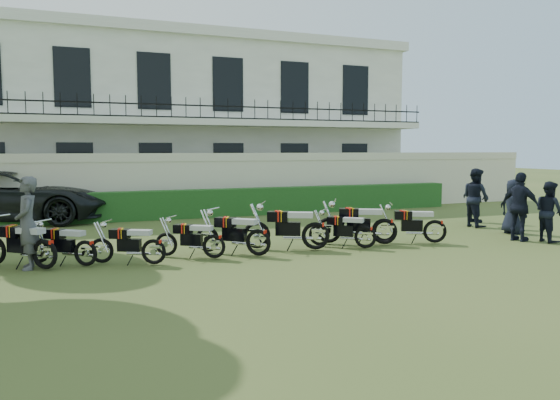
{
  "coord_description": "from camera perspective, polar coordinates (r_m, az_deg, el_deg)",
  "views": [
    {
      "loc": [
        -5.02,
        -11.96,
        2.45
      ],
      "look_at": [
        0.78,
        2.46,
        1.0
      ],
      "focal_mm": 35.0,
      "sensor_mm": 36.0,
      "label": 1
    }
  ],
  "objects": [
    {
      "name": "officer_2",
      "position": [
        15.84,
        23.8,
        -0.65
      ],
      "size": [
        0.73,
        1.16,
        1.84
      ],
      "primitive_type": "imported",
      "rotation": [
        0.0,
        0.0,
        1.85
      ],
      "color": "black",
      "rests_on": "ground"
    },
    {
      "name": "motorcycle_4",
      "position": [
        12.25,
        -6.91,
        -4.22
      ],
      "size": [
        1.42,
        1.04,
        0.92
      ],
      "rotation": [
        0.0,
        0.0,
        0.95
      ],
      "color": "black",
      "rests_on": "ground"
    },
    {
      "name": "motorcycle_5",
      "position": [
        12.44,
        -2.27,
        -3.76
      ],
      "size": [
        1.47,
        1.38,
        1.05
      ],
      "rotation": [
        0.0,
        0.0,
        0.82
      ],
      "color": "black",
      "rests_on": "ground"
    },
    {
      "name": "officer_1",
      "position": [
        16.07,
        26.29,
        -1.09
      ],
      "size": [
        0.73,
        0.87,
        1.61
      ],
      "primitive_type": "imported",
      "rotation": [
        0.0,
        0.0,
        1.4
      ],
      "color": "black",
      "rests_on": "ground"
    },
    {
      "name": "motorcycle_2",
      "position": [
        12.06,
        -19.66,
        -4.62
      ],
      "size": [
        1.4,
        1.11,
        0.93
      ],
      "rotation": [
        0.0,
        0.0,
        0.91
      ],
      "color": "black",
      "rests_on": "ground"
    },
    {
      "name": "officer_4",
      "position": [
        18.25,
        19.75,
        0.23
      ],
      "size": [
        0.72,
        0.91,
        1.85
      ],
      "primitive_type": "imported",
      "rotation": [
        0.0,
        0.0,
        1.55
      ],
      "color": "black",
      "rests_on": "ground"
    },
    {
      "name": "building",
      "position": [
        26.43,
        -11.06,
        7.99
      ],
      "size": [
        20.4,
        9.6,
        7.4
      ],
      "color": "white",
      "rests_on": "ground"
    },
    {
      "name": "motorcycle_7",
      "position": [
        13.55,
        8.91,
        -3.29
      ],
      "size": [
        1.35,
        1.19,
        0.93
      ],
      "rotation": [
        0.0,
        0.0,
        0.86
      ],
      "color": "black",
      "rests_on": "ground"
    },
    {
      "name": "perimeter_wall",
      "position": [
        20.62,
        -7.8,
        1.74
      ],
      "size": [
        30.0,
        0.35,
        2.3
      ],
      "color": "beige",
      "rests_on": "ground"
    },
    {
      "name": "officer_5",
      "position": [
        19.29,
        19.77,
        0.27
      ],
      "size": [
        0.54,
        1.04,
        1.7
      ],
      "primitive_type": "imported",
      "rotation": [
        0.0,
        0.0,
        1.7
      ],
      "color": "black",
      "rests_on": "ground"
    },
    {
      "name": "motorcycle_9",
      "position": [
        14.68,
        15.9,
        -2.6
      ],
      "size": [
        1.71,
        0.98,
        1.03
      ],
      "rotation": [
        0.0,
        0.0,
        1.08
      ],
      "color": "black",
      "rests_on": "ground"
    },
    {
      "name": "motorcycle_1",
      "position": [
        12.02,
        -23.39,
        -4.5
      ],
      "size": [
        1.52,
        1.34,
        1.06
      ],
      "rotation": [
        0.0,
        0.0,
        0.86
      ],
      "color": "black",
      "rests_on": "ground"
    },
    {
      "name": "inspector",
      "position": [
        12.24,
        -24.9,
        -2.2
      ],
      "size": [
        0.49,
        0.72,
        1.9
      ],
      "primitive_type": "imported",
      "rotation": [
        0.0,
        0.0,
        -1.52
      ],
      "color": "#515155",
      "rests_on": "ground"
    },
    {
      "name": "motorcycle_3",
      "position": [
        11.84,
        -13.06,
        -4.65
      ],
      "size": [
        1.53,
        0.89,
        0.92
      ],
      "rotation": [
        0.0,
        0.0,
        1.08
      ],
      "color": "black",
      "rests_on": "ground"
    },
    {
      "name": "motorcycle_6",
      "position": [
        13.2,
        3.73,
        -3.05
      ],
      "size": [
        1.9,
        1.1,
        1.14
      ],
      "rotation": [
        0.0,
        0.0,
        1.08
      ],
      "color": "black",
      "rests_on": "ground"
    },
    {
      "name": "ground",
      "position": [
        13.2,
        0.82,
        -5.36
      ],
      "size": [
        100.0,
        100.0,
        0.0
      ],
      "primitive_type": "plane",
      "color": "#3C5020",
      "rests_on": "ground"
    },
    {
      "name": "officer_3",
      "position": [
        17.16,
        23.19,
        -0.63
      ],
      "size": [
        0.63,
        0.85,
        1.59
      ],
      "primitive_type": "imported",
      "rotation": [
        0.0,
        0.0,
        1.74
      ],
      "color": "black",
      "rests_on": "ground"
    },
    {
      "name": "hedge",
      "position": [
        20.18,
        -4.46,
        -0.21
      ],
      "size": [
        18.0,
        0.6,
        1.0
      ],
      "primitive_type": "cube",
      "color": "#1D4719",
      "rests_on": "ground"
    },
    {
      "name": "suv",
      "position": [
        20.2,
        -26.18,
        0.32
      ],
      "size": [
        6.77,
        4.21,
        1.75
      ],
      "primitive_type": "imported",
      "rotation": [
        0.0,
        0.0,
        1.35
      ],
      "color": "black",
      "rests_on": "ground"
    },
    {
      "name": "motorcycle_8",
      "position": [
        14.16,
        10.86,
        -2.58
      ],
      "size": [
        1.87,
        1.11,
        1.13
      ],
      "rotation": [
        0.0,
        0.0,
        1.06
      ],
      "color": "black",
      "rests_on": "ground"
    }
  ]
}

